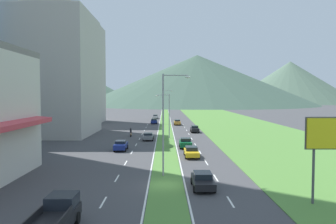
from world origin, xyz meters
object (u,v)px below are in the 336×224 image
at_px(street_lamp_far, 164,105).
at_px(car_4, 195,129).
at_px(car_7, 185,143).
at_px(motorcycle_rider, 131,133).
at_px(car_5, 155,117).
at_px(car_3, 203,180).
at_px(billboard_roadside, 333,139).
at_px(car_8, 177,122).
at_px(car_1, 191,152).
at_px(street_lamp_mid, 168,113).
at_px(car_0, 121,145).
at_px(car_6, 154,121).
at_px(street_lamp_near, 166,119).
at_px(pickup_truck_0, 56,216).
at_px(car_2, 148,136).

height_order(street_lamp_far, car_4, street_lamp_far).
bearing_deg(car_7, street_lamp_far, -175.09).
bearing_deg(motorcycle_rider, car_7, -144.61).
height_order(street_lamp_far, car_5, street_lamp_far).
distance_m(car_3, car_5, 87.76).
xyz_separation_m(billboard_roadside, car_8, (-9.46, 67.93, -4.41)).
bearing_deg(car_7, car_1, 2.52).
bearing_deg(car_3, car_5, -175.53).
relative_size(street_lamp_mid, car_4, 1.99).
distance_m(car_5, car_7, 64.98).
height_order(car_0, car_8, car_0).
bearing_deg(car_3, street_lamp_mid, -175.19).
height_order(car_0, car_7, car_7).
distance_m(billboard_roadside, car_6, 73.72).
xyz_separation_m(street_lamp_near, car_8, (3.48, 58.84, -5.34)).
distance_m(car_4, car_8, 18.73).
relative_size(car_6, car_8, 0.93).
distance_m(car_1, car_4, 29.91).
bearing_deg(car_6, car_3, -174.35).
bearing_deg(street_lamp_mid, street_lamp_near, -90.89).
bearing_deg(car_0, pickup_truck_0, -180.00).
relative_size(car_4, car_5, 1.01).
bearing_deg(motorcycle_rider, car_5, -4.12).
bearing_deg(car_1, car_4, 173.92).
relative_size(car_5, car_6, 1.04).
xyz_separation_m(car_1, motorcycle_rider, (-10.65, 22.20, 0.01)).
height_order(car_4, motorcycle_rider, motorcycle_rider).
height_order(car_2, car_7, car_7).
bearing_deg(car_3, car_4, 175.71).
bearing_deg(car_4, car_8, -169.95).
height_order(billboard_roadside, car_0, billboard_roadside).
bearing_deg(car_2, car_7, -144.97).
bearing_deg(pickup_truck_0, car_1, -22.98).
relative_size(car_1, car_5, 1.07).
bearing_deg(car_1, street_lamp_near, -18.55).
xyz_separation_m(car_5, pickup_truck_0, (-3.44, -97.05, 0.22)).
height_order(street_lamp_near, car_6, street_lamp_near).
distance_m(car_2, car_3, 32.74).
bearing_deg(car_5, car_2, -179.74).
height_order(car_0, motorcycle_rider, motorcycle_rider).
height_order(car_1, car_8, car_8).
distance_m(street_lamp_near, car_4, 41.30).
xyz_separation_m(car_7, car_8, (0.24, 40.49, -0.04)).
height_order(street_lamp_near, car_4, street_lamp_near).
distance_m(car_2, car_7, 11.25).
height_order(street_lamp_mid, car_5, street_lamp_mid).
distance_m(street_lamp_mid, car_5, 53.22).
distance_m(pickup_truck_0, motorcycle_rider, 46.93).
distance_m(street_lamp_near, street_lamp_mid, 30.11).
bearing_deg(street_lamp_mid, car_6, 96.54).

